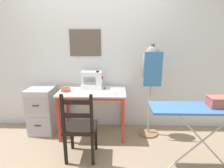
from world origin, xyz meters
The scene contains 12 objects.
ground_plane centered at (0.00, 0.00, 0.00)m, with size 14.00×14.00×0.00m, color gray.
wall_back centered at (0.00, 0.63, 1.28)m, with size 10.00×0.07×2.55m.
sewing_table centered at (0.00, 0.27, 0.65)m, with size 1.04×0.56×0.75m.
sewing_machine centered at (0.00, 0.40, 0.88)m, with size 0.35×0.19×0.31m.
fabric_bowl centered at (-0.41, 0.24, 0.78)m, with size 0.15×0.15×0.06m.
scissors centered at (0.41, 0.13, 0.75)m, with size 0.14×0.08×0.01m.
thread_spool_near_machine centered at (0.19, 0.39, 0.77)m, with size 0.04×0.04×0.03m.
wooden_chair centered at (-0.08, -0.32, 0.44)m, with size 0.40×0.38×0.93m.
filing_cabinet centered at (-0.85, 0.37, 0.38)m, with size 0.40×0.48×0.76m.
dress_form centered at (0.91, 0.31, 1.06)m, with size 0.32×0.32×1.49m.
ironing_board centered at (1.38, -0.51, 0.77)m, with size 1.25×0.35×0.82m.
storage_box centered at (1.50, -0.50, 0.88)m, with size 0.23×0.16×0.12m.
Camera 1 is at (0.39, -2.32, 1.55)m, focal length 28.00 mm.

